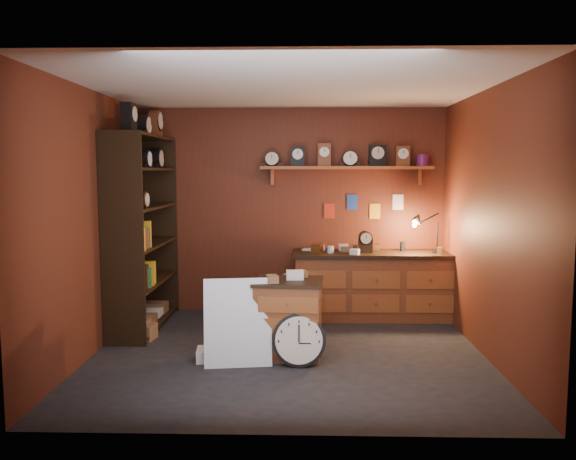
# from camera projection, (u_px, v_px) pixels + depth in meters

# --- Properties ---
(floor) EXTENTS (4.00, 4.00, 0.00)m
(floor) POSITION_uv_depth(u_px,v_px,m) (288.00, 354.00, 5.79)
(floor) COLOR black
(floor) RESTS_ON ground
(room_shell) EXTENTS (4.02, 3.62, 2.71)m
(room_shell) POSITION_uv_depth(u_px,v_px,m) (293.00, 186.00, 5.72)
(room_shell) COLOR #5D2716
(room_shell) RESTS_ON ground
(shelving_unit) EXTENTS (0.47, 1.60, 2.58)m
(shelving_unit) POSITION_uv_depth(u_px,v_px,m) (140.00, 224.00, 6.68)
(shelving_unit) COLOR black
(shelving_unit) RESTS_ON ground
(workbench) EXTENTS (2.04, 0.66, 1.36)m
(workbench) POSITION_uv_depth(u_px,v_px,m) (373.00, 281.00, 7.18)
(workbench) COLOR brown
(workbench) RESTS_ON ground
(low_cabinet) EXTENTS (0.73, 0.63, 0.87)m
(low_cabinet) POSITION_uv_depth(u_px,v_px,m) (289.00, 315.00, 5.68)
(low_cabinet) COLOR brown
(low_cabinet) RESTS_ON ground
(big_round_clock) EXTENTS (0.52, 0.17, 0.52)m
(big_round_clock) POSITION_uv_depth(u_px,v_px,m) (299.00, 340.00, 5.41)
(big_round_clock) COLOR black
(big_round_clock) RESTS_ON ground
(white_panel) EXTENTS (0.67, 0.27, 0.86)m
(white_panel) POSITION_uv_depth(u_px,v_px,m) (238.00, 365.00, 5.46)
(white_panel) COLOR silver
(white_panel) RESTS_ON ground
(mini_fridge) EXTENTS (0.65, 0.67, 0.56)m
(mini_fridge) POSITION_uv_depth(u_px,v_px,m) (300.00, 300.00, 7.00)
(mini_fridge) COLOR silver
(mini_fridge) RESTS_ON ground
(floor_box_a) EXTENTS (0.30, 0.27, 0.17)m
(floor_box_a) POSITION_uv_depth(u_px,v_px,m) (142.00, 332.00, 6.29)
(floor_box_a) COLOR brown
(floor_box_a) RESTS_ON ground
(floor_box_b) EXTENTS (0.23, 0.26, 0.12)m
(floor_box_b) POSITION_uv_depth(u_px,v_px,m) (207.00, 354.00, 5.58)
(floor_box_b) COLOR white
(floor_box_b) RESTS_ON ground
(floor_box_c) EXTENTS (0.29, 0.28, 0.17)m
(floor_box_c) POSITION_uv_depth(u_px,v_px,m) (256.00, 343.00, 5.85)
(floor_box_c) COLOR brown
(floor_box_c) RESTS_ON ground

